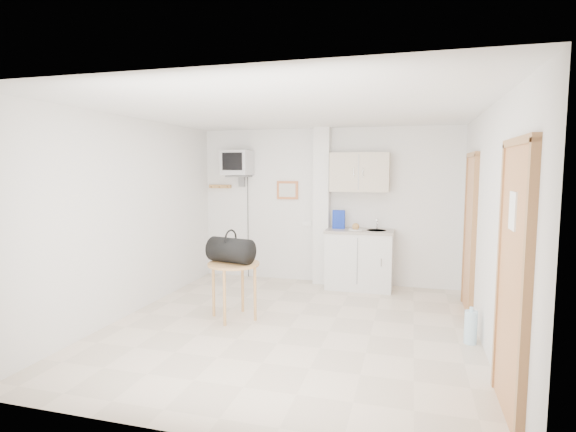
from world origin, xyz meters
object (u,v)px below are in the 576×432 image
(round_table, at_px, (234,270))
(water_bottle, at_px, (471,327))
(crt_television, at_px, (237,164))
(duffel_bag, at_px, (231,250))

(round_table, relative_size, water_bottle, 1.76)
(crt_television, bearing_deg, duffel_bag, -70.72)
(crt_television, relative_size, water_bottle, 5.40)
(duffel_bag, bearing_deg, round_table, -3.89)
(round_table, relative_size, duffel_bag, 1.15)
(crt_television, height_order, water_bottle, crt_television)
(round_table, bearing_deg, duffel_bag, 161.80)
(round_table, bearing_deg, water_bottle, -1.65)
(round_table, bearing_deg, crt_television, 110.22)
(water_bottle, bearing_deg, duffel_bag, 178.10)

